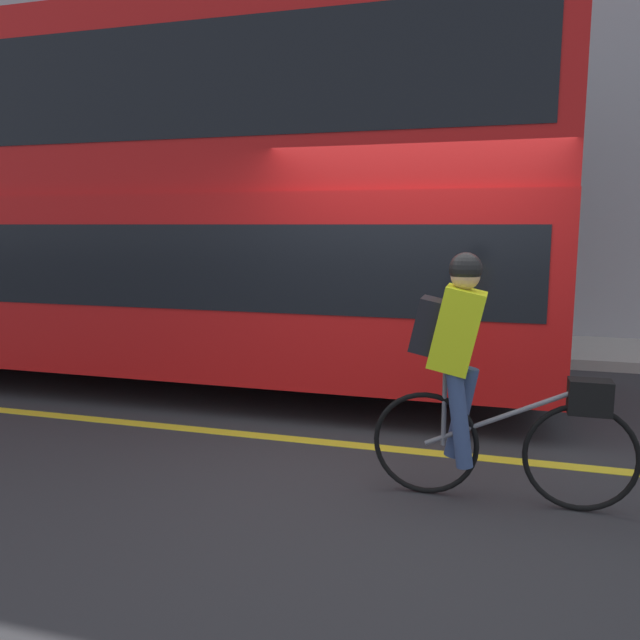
# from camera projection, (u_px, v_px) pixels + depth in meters

# --- Properties ---
(ground_plane) EXTENTS (80.00, 80.00, 0.00)m
(ground_plane) POSITION_uv_depth(u_px,v_px,m) (398.00, 457.00, 4.98)
(ground_plane) COLOR #2D2D30
(road_center_line) EXTENTS (50.00, 0.14, 0.01)m
(road_center_line) POSITION_uv_depth(u_px,v_px,m) (401.00, 450.00, 5.12)
(road_center_line) COLOR yellow
(road_center_line) RESTS_ON ground_plane
(sidewalk_curb) EXTENTS (60.00, 1.84, 0.14)m
(sidewalk_curb) POSITION_uv_depth(u_px,v_px,m) (446.00, 345.00, 9.27)
(sidewalk_curb) COLOR #A8A399
(sidewalk_curb) RESTS_ON ground_plane
(building_facade) EXTENTS (60.00, 0.30, 8.11)m
(building_facade) POSITION_uv_depth(u_px,v_px,m) (460.00, 80.00, 9.68)
(building_facade) COLOR #9E9EA3
(building_facade) RESTS_ON ground_plane
(bus) EXTENTS (9.94, 2.62, 3.92)m
(bus) POSITION_uv_depth(u_px,v_px,m) (116.00, 195.00, 7.35)
(bus) COLOR black
(bus) RESTS_ON ground_plane
(cyclist_on_bike) EXTENTS (1.70, 0.32, 1.66)m
(cyclist_on_bike) POSITION_uv_depth(u_px,v_px,m) (476.00, 370.00, 4.09)
(cyclist_on_bike) COLOR black
(cyclist_on_bike) RESTS_ON ground_plane
(trash_bin) EXTENTS (0.45, 0.45, 1.02)m
(trash_bin) POSITION_uv_depth(u_px,v_px,m) (199.00, 298.00, 10.19)
(trash_bin) COLOR #262628
(trash_bin) RESTS_ON sidewalk_curb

